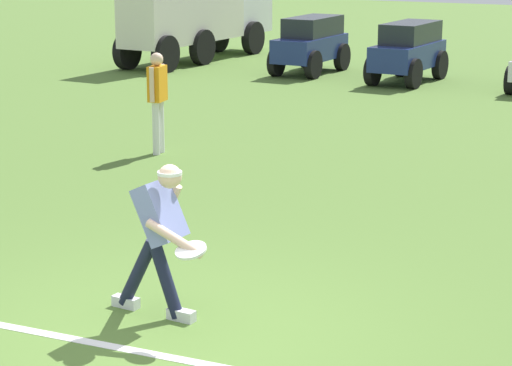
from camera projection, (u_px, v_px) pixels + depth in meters
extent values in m
plane|color=#507230|center=(161.00, 337.00, 8.47)|extent=(80.00, 80.00, 0.00)
cube|color=white|center=(139.00, 351.00, 8.18)|extent=(18.73, 1.29, 0.01)
cylinder|color=#191E38|center=(166.00, 279.00, 8.83)|extent=(0.36, 0.14, 0.72)
cube|color=silver|center=(181.00, 315.00, 8.83)|extent=(0.27, 0.12, 0.10)
cylinder|color=#191E38|center=(138.00, 273.00, 8.99)|extent=(0.45, 0.14, 0.69)
cube|color=silver|center=(126.00, 302.00, 9.14)|extent=(0.27, 0.12, 0.10)
cube|color=#7A84C6|center=(160.00, 212.00, 8.71)|extent=(0.43, 0.36, 0.57)
sphere|color=beige|center=(170.00, 176.00, 8.57)|extent=(0.22, 0.22, 0.21)
cylinder|color=white|center=(170.00, 173.00, 8.56)|extent=(0.23, 0.23, 0.03)
cylinder|color=beige|center=(175.00, 239.00, 8.45)|extent=(0.58, 0.11, 0.27)
cylinder|color=beige|center=(169.00, 209.00, 8.91)|extent=(0.29, 0.10, 0.49)
cylinder|color=white|center=(191.00, 250.00, 8.36)|extent=(0.32, 0.31, 0.10)
cylinder|color=silver|center=(156.00, 128.00, 15.25)|extent=(0.13, 0.13, 0.82)
cylinder|color=silver|center=(161.00, 126.00, 15.42)|extent=(0.13, 0.13, 0.82)
cube|color=orange|center=(157.00, 84.00, 15.17)|extent=(0.26, 0.37, 0.54)
cylinder|color=beige|center=(152.00, 85.00, 14.97)|extent=(0.08, 0.08, 0.52)
cylinder|color=beige|center=(163.00, 81.00, 15.36)|extent=(0.08, 0.08, 0.52)
sphere|color=beige|center=(157.00, 59.00, 15.07)|extent=(0.23, 0.23, 0.20)
cube|color=navy|center=(310.00, 48.00, 23.92)|extent=(0.99, 2.41, 0.55)
cube|color=#1E232B|center=(313.00, 26.00, 23.92)|extent=(0.87, 1.81, 0.46)
cylinder|color=black|center=(307.00, 55.00, 24.92)|extent=(0.19, 0.66, 0.66)
cylinder|color=black|center=(342.00, 57.00, 24.48)|extent=(0.19, 0.66, 0.66)
cylinder|color=black|center=(276.00, 62.00, 23.49)|extent=(0.19, 0.66, 0.66)
cylinder|color=black|center=(313.00, 65.00, 23.05)|extent=(0.19, 0.66, 0.66)
cube|color=navy|center=(408.00, 56.00, 22.49)|extent=(1.06, 2.44, 0.55)
cube|color=#1E232B|center=(411.00, 32.00, 22.49)|extent=(0.92, 1.83, 0.46)
cylinder|color=black|center=(401.00, 62.00, 23.49)|extent=(0.21, 0.67, 0.66)
cylinder|color=black|center=(440.00, 65.00, 23.03)|extent=(0.21, 0.67, 0.66)
cylinder|color=black|center=(373.00, 71.00, 22.08)|extent=(0.21, 0.67, 0.66)
cylinder|color=black|center=(414.00, 74.00, 21.62)|extent=(0.21, 0.67, 0.66)
cylinder|color=black|center=(511.00, 80.00, 20.90)|extent=(0.19, 0.60, 0.60)
cube|color=silver|center=(241.00, 12.00, 28.05)|extent=(1.11, 1.74, 1.15)
cube|color=silver|center=(183.00, 10.00, 25.50)|extent=(1.30, 4.24, 1.65)
cylinder|color=black|center=(218.00, 36.00, 28.21)|extent=(0.27, 0.91, 0.90)
cylinder|color=black|center=(253.00, 38.00, 27.65)|extent=(0.27, 0.91, 0.90)
cylinder|color=black|center=(165.00, 45.00, 26.01)|extent=(0.27, 0.91, 0.90)
cylinder|color=black|center=(202.00, 47.00, 25.46)|extent=(0.27, 0.91, 0.90)
cylinder|color=black|center=(127.00, 51.00, 24.62)|extent=(0.27, 0.91, 0.90)
cylinder|color=black|center=(166.00, 54.00, 24.07)|extent=(0.27, 0.91, 0.90)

